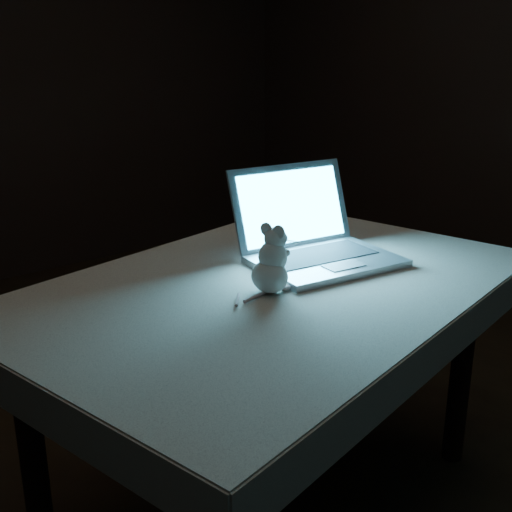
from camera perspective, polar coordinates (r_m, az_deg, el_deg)
floor at (r=2.56m, az=-1.08°, el=-16.96°), size 5.00×5.00×0.00m
table at (r=2.10m, az=1.45°, el=-12.66°), size 1.62×1.20×0.79m
tablecloth at (r=1.89m, az=1.82°, el=-4.54°), size 1.66×1.17×0.11m
laptop at (r=2.04m, az=6.38°, el=3.26°), size 0.50×0.46×0.30m
plush_mouse at (r=1.81m, az=1.23°, el=-0.31°), size 0.15×0.15×0.20m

